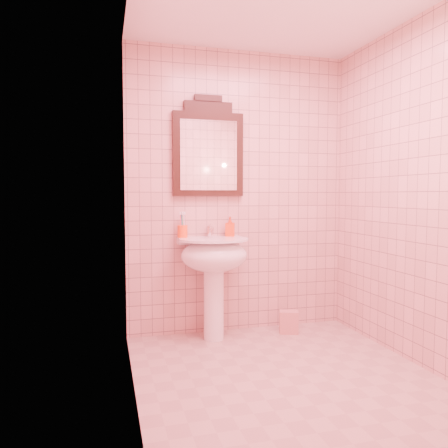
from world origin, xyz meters
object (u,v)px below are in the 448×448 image
object	(u,v)px
soap_dispenser	(230,227)
towel	(289,322)
mirror	(208,150)
pedestal_sink	(214,262)
toothbrush_cup	(183,231)

from	to	relation	value
soap_dispenser	towel	bearing A→B (deg)	3.68
mirror	soap_dispenser	xyz separation A→B (m)	(0.18, -0.06, -0.67)
soap_dispenser	towel	distance (m)	1.00
towel	soap_dispenser	bearing A→B (deg)	163.81
soap_dispenser	towel	size ratio (longest dim) A/B	0.88
pedestal_sink	mirror	bearing A→B (deg)	90.00
toothbrush_cup	towel	world-z (taller)	toothbrush_cup
pedestal_sink	mirror	xyz separation A→B (m)	(0.00, 0.20, 0.96)
toothbrush_cup	towel	distance (m)	1.24
pedestal_sink	soap_dispenser	size ratio (longest dim) A/B	4.97
mirror	soap_dispenser	size ratio (longest dim) A/B	4.99
pedestal_sink	toothbrush_cup	bearing A→B (deg)	148.61
mirror	toothbrush_cup	bearing A→B (deg)	-167.15
pedestal_sink	towel	world-z (taller)	pedestal_sink
toothbrush_cup	mirror	bearing A→B (deg)	12.85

